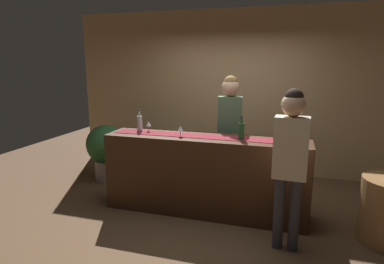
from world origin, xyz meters
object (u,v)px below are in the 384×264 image
(wine_bottle_clear, at_px, (140,123))
(wine_glass_mid_counter, at_px, (148,124))
(customer_sipping, at_px, (290,153))
(potted_plant_tall, at_px, (106,148))
(wine_bottle_green, at_px, (241,131))
(bartender, at_px, (230,123))
(wine_glass_near_customer, at_px, (180,129))

(wine_bottle_clear, relative_size, wine_glass_mid_counter, 2.10)
(wine_bottle_clear, distance_m, customer_sipping, 2.17)
(wine_glass_mid_counter, relative_size, potted_plant_tall, 0.15)
(wine_bottle_green, xyz_separation_m, wine_glass_mid_counter, (-1.31, 0.13, -0.01))
(wine_bottle_clear, distance_m, bartender, 1.29)
(bartender, height_order, customer_sipping, bartender)
(bartender, relative_size, customer_sipping, 1.04)
(customer_sipping, distance_m, potted_plant_tall, 3.30)
(wine_bottle_clear, distance_m, potted_plant_tall, 1.26)
(wine_bottle_green, distance_m, wine_glass_mid_counter, 1.31)
(wine_bottle_green, height_order, bartender, bartender)
(wine_glass_near_customer, xyz_separation_m, potted_plant_tall, (-1.60, 0.79, -0.59))
(potted_plant_tall, bearing_deg, wine_bottle_clear, -32.71)
(wine_bottle_green, bearing_deg, wine_glass_near_customer, -176.71)
(customer_sipping, bearing_deg, wine_glass_mid_counter, 162.03)
(wine_bottle_green, xyz_separation_m, customer_sipping, (0.59, -0.59, -0.07))
(wine_bottle_green, relative_size, wine_bottle_clear, 1.00)
(wine_glass_mid_counter, distance_m, bartender, 1.16)
(wine_bottle_clear, distance_m, wine_glass_mid_counter, 0.14)
(wine_glass_mid_counter, distance_m, customer_sipping, 2.03)
(wine_glass_near_customer, relative_size, wine_glass_mid_counter, 1.00)
(bartender, distance_m, potted_plant_tall, 2.20)
(wine_glass_near_customer, distance_m, wine_glass_mid_counter, 0.56)
(customer_sipping, bearing_deg, potted_plant_tall, 158.60)
(wine_glass_near_customer, bearing_deg, customer_sipping, -21.64)
(bartender, xyz_separation_m, potted_plant_tall, (-2.12, 0.11, -0.58))
(wine_bottle_green, height_order, potted_plant_tall, wine_bottle_green)
(wine_glass_near_customer, distance_m, bartender, 0.86)
(wine_bottle_clear, xyz_separation_m, customer_sipping, (2.04, -0.74, -0.07))
(wine_bottle_green, height_order, wine_bottle_clear, same)
(wine_glass_mid_counter, bearing_deg, bartender, 25.77)
(wine_glass_near_customer, relative_size, customer_sipping, 0.08)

